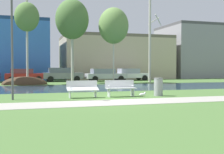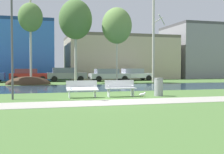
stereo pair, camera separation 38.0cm
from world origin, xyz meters
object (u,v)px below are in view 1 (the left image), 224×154
at_px(parked_suv_fifth_white, 130,74).
at_px(streetlamp, 12,16).
at_px(trash_bin, 158,87).
at_px(parked_wagon_fourth_silver, 105,75).
at_px(bench_left, 83,88).
at_px(parked_hatch_third_grey, 62,74).
at_px(parked_sedan_second_red, 24,75).
at_px(seagull, 143,94).
at_px(bench_right, 121,88).

bearing_deg(parked_suv_fifth_white, streetlamp, -125.05).
height_order(trash_bin, parked_wagon_fourth_silver, parked_wagon_fourth_silver).
bearing_deg(bench_left, parked_hatch_third_grey, 87.04).
bearing_deg(parked_sedan_second_red, streetlamp, -90.78).
xyz_separation_m(trash_bin, seagull, (-1.01, -0.23, -0.38)).
bearing_deg(parked_hatch_third_grey, bench_left, -92.96).
height_order(trash_bin, parked_sedan_second_red, parked_sedan_second_red).
height_order(streetlamp, parked_suv_fifth_white, streetlamp).
relative_size(trash_bin, parked_suv_fifth_white, 0.23).
distance_m(trash_bin, parked_suv_fifth_white, 18.75).
height_order(bench_right, parked_hatch_third_grey, parked_hatch_third_grey).
relative_size(bench_left, parked_sedan_second_red, 0.39).
xyz_separation_m(streetlamp, parked_hatch_third_grey, (4.26, 17.48, -3.17)).
bearing_deg(parked_suv_fifth_white, parked_sedan_second_red, -179.00).
distance_m(trash_bin, seagull, 1.10).
height_order(bench_left, streetlamp, streetlamp).
height_order(bench_right, seagull, bench_right).
xyz_separation_m(bench_left, parked_suv_fifth_white, (9.15, 17.85, 0.29)).
xyz_separation_m(bench_right, trash_bin, (2.09, -0.21, 0.03)).
relative_size(parked_hatch_third_grey, parked_suv_fifth_white, 1.03).
bearing_deg(streetlamp, bench_right, -0.15).
relative_size(bench_left, parked_wagon_fourth_silver, 0.35).
bearing_deg(bench_right, parked_hatch_third_grey, 93.71).
bearing_deg(parked_wagon_fourth_silver, trash_bin, -95.23).
bearing_deg(trash_bin, bench_right, 174.23).
height_order(bench_right, parked_suv_fifth_white, parked_suv_fifth_white).
relative_size(bench_right, parked_sedan_second_red, 0.39).
bearing_deg(parked_sedan_second_red, trash_bin, -67.90).
height_order(bench_right, trash_bin, trash_bin).
distance_m(bench_right, parked_suv_fifth_white, 19.22).
xyz_separation_m(bench_right, seagull, (1.08, -0.44, -0.34)).
xyz_separation_m(bench_right, parked_sedan_second_red, (-5.16, 17.64, 0.29)).
relative_size(trash_bin, streetlamp, 0.16).
height_order(trash_bin, streetlamp, streetlamp).
height_order(parked_sedan_second_red, parked_hatch_third_grey, parked_hatch_third_grey).
height_order(bench_right, parked_wagon_fourth_silver, parked_wagon_fourth_silver).
bearing_deg(bench_left, parked_wagon_fourth_silver, 71.31).
height_order(seagull, streetlamp, streetlamp).
xyz_separation_m(parked_wagon_fourth_silver, parked_suv_fifth_white, (3.47, 1.05, 0.00)).
distance_m(parked_hatch_third_grey, parked_wagon_fourth_silver, 4.83).
bearing_deg(parked_wagon_fourth_silver, parked_hatch_third_grey, 171.67).
xyz_separation_m(trash_bin, parked_sedan_second_red, (-7.25, 17.85, 0.25)).
bearing_deg(parked_suv_fifth_white, bench_left, -117.14).
relative_size(bench_right, trash_bin, 1.65).
relative_size(bench_left, streetlamp, 0.27).
distance_m(parked_hatch_third_grey, parked_suv_fifth_white, 8.25).
bearing_deg(parked_suv_fifth_white, bench_right, -111.73).
xyz_separation_m(parked_sedan_second_red, parked_suv_fifth_white, (12.27, 0.21, 0.00)).
bearing_deg(bench_right, parked_suv_fifth_white, 68.27).
bearing_deg(trash_bin, seagull, -167.01).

